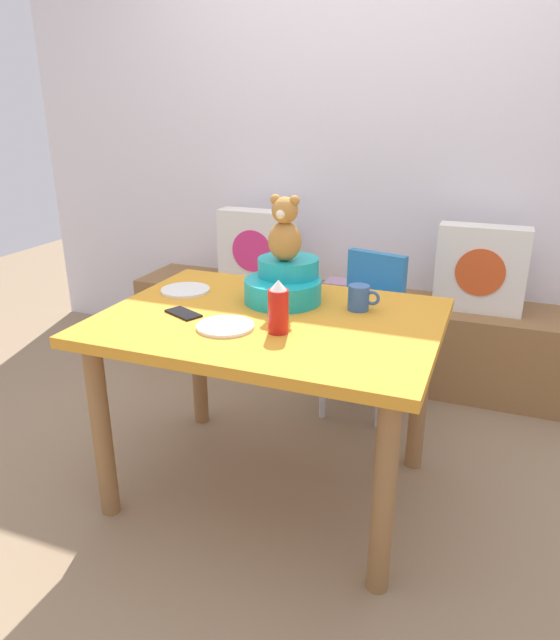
# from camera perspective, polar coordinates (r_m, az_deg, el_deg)

# --- Properties ---
(ground_plane) EXTENTS (8.00, 8.00, 0.00)m
(ground_plane) POSITION_cam_1_polar(r_m,az_deg,el_deg) (2.45, -0.88, -16.12)
(ground_plane) COLOR #8C7256
(back_wall) EXTENTS (4.40, 0.10, 2.60)m
(back_wall) POSITION_cam_1_polar(r_m,az_deg,el_deg) (3.37, 8.87, 17.60)
(back_wall) COLOR silver
(back_wall) RESTS_ON ground_plane
(window_bench) EXTENTS (2.60, 0.44, 0.46)m
(window_bench) POSITION_cam_1_polar(r_m,az_deg,el_deg) (3.34, 6.85, -1.21)
(window_bench) COLOR olive
(window_bench) RESTS_ON ground_plane
(pillow_floral_left) EXTENTS (0.44, 0.15, 0.44)m
(pillow_floral_left) POSITION_cam_1_polar(r_m,az_deg,el_deg) (3.36, -2.32, 7.11)
(pillow_floral_left) COLOR white
(pillow_floral_left) RESTS_ON window_bench
(pillow_floral_right) EXTENTS (0.44, 0.15, 0.44)m
(pillow_floral_right) POSITION_cam_1_polar(r_m,az_deg,el_deg) (3.10, 19.28, 4.79)
(pillow_floral_right) COLOR white
(pillow_floral_right) RESTS_ON window_bench
(book_stack) EXTENTS (0.20, 0.14, 0.07)m
(book_stack) POSITION_cam_1_polar(r_m,az_deg,el_deg) (3.26, 6.30, 3.23)
(book_stack) COLOR #B289AF
(book_stack) RESTS_ON window_bench
(dining_table) EXTENTS (1.21, 0.90, 0.74)m
(dining_table) POSITION_cam_1_polar(r_m,az_deg,el_deg) (2.13, -0.97, -2.35)
(dining_table) COLOR orange
(dining_table) RESTS_ON ground_plane
(highchair) EXTENTS (0.40, 0.51, 0.79)m
(highchair) POSITION_cam_1_polar(r_m,az_deg,el_deg) (2.80, 8.18, 0.77)
(highchair) COLOR #2672B2
(highchair) RESTS_ON ground_plane
(infant_seat_teal) EXTENTS (0.30, 0.33, 0.16)m
(infant_seat_teal) POSITION_cam_1_polar(r_m,az_deg,el_deg) (2.24, 0.46, 3.73)
(infant_seat_teal) COLOR #18A5AC
(infant_seat_teal) RESTS_ON dining_table
(teddy_bear) EXTENTS (0.13, 0.12, 0.25)m
(teddy_bear) POSITION_cam_1_polar(r_m,az_deg,el_deg) (2.19, 0.47, 8.90)
(teddy_bear) COLOR #AF7836
(teddy_bear) RESTS_ON infant_seat_teal
(ketchup_bottle) EXTENTS (0.07, 0.07, 0.18)m
(ketchup_bottle) POSITION_cam_1_polar(r_m,az_deg,el_deg) (1.91, -0.17, 1.20)
(ketchup_bottle) COLOR red
(ketchup_bottle) RESTS_ON dining_table
(coffee_mug) EXTENTS (0.12, 0.08, 0.09)m
(coffee_mug) POSITION_cam_1_polar(r_m,az_deg,el_deg) (2.16, 7.87, 2.20)
(coffee_mug) COLOR #335999
(coffee_mug) RESTS_ON dining_table
(dinner_plate_near) EXTENTS (0.20, 0.20, 0.01)m
(dinner_plate_near) POSITION_cam_1_polar(r_m,az_deg,el_deg) (2.40, -9.36, 2.93)
(dinner_plate_near) COLOR white
(dinner_plate_near) RESTS_ON dining_table
(dinner_plate_far) EXTENTS (0.20, 0.20, 0.01)m
(dinner_plate_far) POSITION_cam_1_polar(r_m,az_deg,el_deg) (1.99, -5.43, -0.62)
(dinner_plate_far) COLOR white
(dinner_plate_far) RESTS_ON dining_table
(cell_phone) EXTENTS (0.16, 0.12, 0.01)m
(cell_phone) POSITION_cam_1_polar(r_m,az_deg,el_deg) (2.13, -9.56, 0.65)
(cell_phone) COLOR black
(cell_phone) RESTS_ON dining_table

